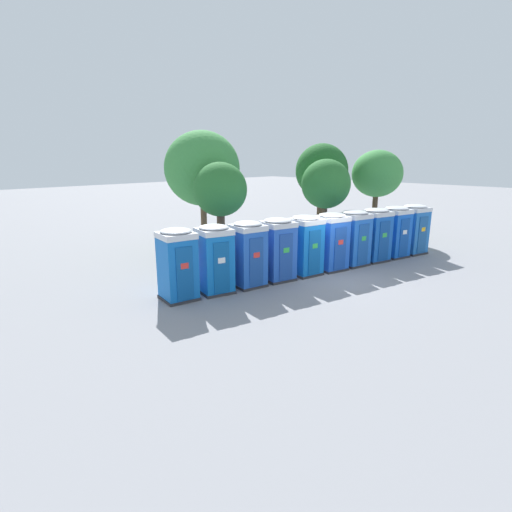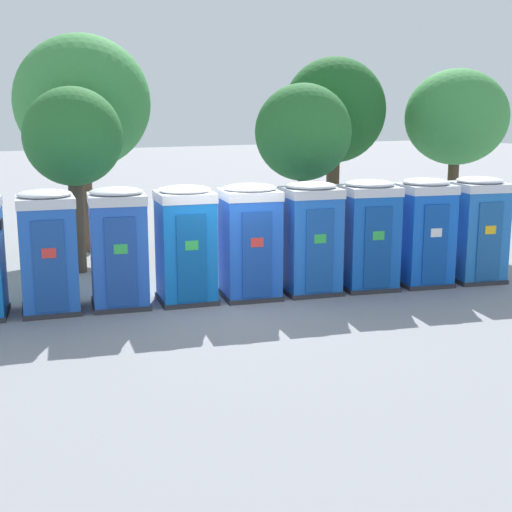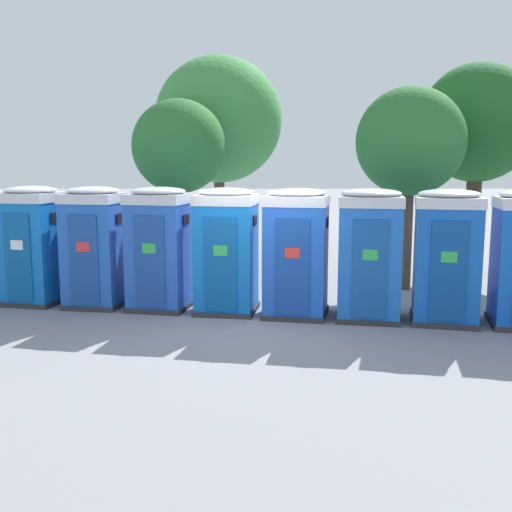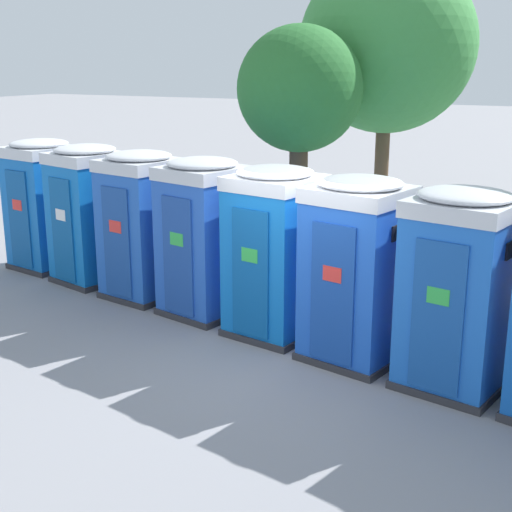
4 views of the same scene
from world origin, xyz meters
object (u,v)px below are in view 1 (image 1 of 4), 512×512
object	(u,v)px
portapotty_1	(215,259)
portapotty_4	(305,245)
portapotty_8	(395,232)
street_tree_4	(202,169)
street_tree_2	(326,184)
portapotty_3	(278,249)
portapotty_5	(331,241)
street_tree_0	(377,174)
portapotty_7	(375,235)
portapotty_6	(354,238)
portapotty_0	(177,264)
street_tree_1	(220,191)
street_tree_3	(322,171)
portapotty_2	(248,254)
portapotty_9	(413,229)

from	to	relation	value
portapotty_1	portapotty_4	distance (m)	4.28
portapotty_8	street_tree_4	bearing A→B (deg)	128.39
street_tree_2	street_tree_4	distance (m)	6.41
portapotty_3	street_tree_4	distance (m)	6.91
portapotty_5	portapotty_8	size ratio (longest dim) A/B	1.00
portapotty_3	street_tree_0	world-z (taller)	street_tree_0
portapotty_7	portapotty_6	bearing A→B (deg)	168.73
portapotty_1	portapotty_5	world-z (taller)	same
street_tree_2	portapotty_6	bearing A→B (deg)	-117.70
portapotty_0	street_tree_1	size ratio (longest dim) A/B	0.54
portapotty_0	portapotty_5	size ratio (longest dim) A/B	1.00
portapotty_6	street_tree_3	bearing A→B (deg)	51.75
street_tree_1	portapotty_6	bearing A→B (deg)	-47.21
portapotty_6	street_tree_1	size ratio (longest dim) A/B	0.54
portapotty_5	portapotty_6	xyz separation A→B (m)	(1.40, -0.26, 0.00)
portapotty_7	portapotty_2	bearing A→B (deg)	168.49
portapotty_5	street_tree_3	size ratio (longest dim) A/B	0.45
portapotty_4	street_tree_3	xyz separation A→B (m)	(6.54, 4.17, 2.76)
portapotty_6	street_tree_3	xyz separation A→B (m)	(3.75, 4.75, 2.76)
portapotty_9	street_tree_0	xyz separation A→B (m)	(2.67, 3.77, 2.57)
street_tree_0	street_tree_4	distance (m)	10.93
street_tree_4	portapotty_5	bearing A→B (deg)	-74.82
portapotty_3	portapotty_8	world-z (taller)	same
portapotty_0	portapotty_1	world-z (taller)	same
portapotty_7	street_tree_4	distance (m)	9.17
portapotty_7	street_tree_0	world-z (taller)	street_tree_0
portapotty_6	street_tree_2	bearing A→B (deg)	62.30
portapotty_8	portapotty_6	bearing A→B (deg)	168.25
portapotty_5	street_tree_4	size ratio (longest dim) A/B	0.41
portapotty_6	street_tree_4	xyz separation A→B (m)	(-3.24, 7.04, 3.01)
portapotty_1	portapotty_0	bearing A→B (deg)	167.29
portapotty_7	street_tree_1	world-z (taller)	street_tree_1
portapotty_3	street_tree_0	distance (m)	11.52
street_tree_1	portapotty_3	bearing A→B (deg)	-90.36
portapotty_9	street_tree_3	world-z (taller)	street_tree_3
portapotty_0	street_tree_2	xyz separation A→B (m)	(9.82, 0.99, 2.21)
portapotty_2	portapotty_7	xyz separation A→B (m)	(6.99, -1.42, -0.00)
portapotty_2	street_tree_1	distance (m)	4.22
portapotty_0	street_tree_3	size ratio (longest dim) A/B	0.45
portapotty_8	street_tree_1	world-z (taller)	street_tree_1
portapotty_6	portapotty_9	size ratio (longest dim) A/B	1.00
street_tree_0	portapotty_3	bearing A→B (deg)	-169.69
portapotty_5	street_tree_0	bearing A→B (deg)	17.69
portapotty_2	portapotty_6	distance (m)	5.71
portapotty_6	street_tree_2	size ratio (longest dim) A/B	0.53
portapotty_7	street_tree_0	distance (m)	6.82
portapotty_0	portapotty_9	xyz separation A→B (m)	(12.57, -2.62, -0.00)
portapotty_1	portapotty_2	world-z (taller)	same
portapotty_6	street_tree_3	size ratio (longest dim) A/B	0.45
portapotty_0	street_tree_2	size ratio (longest dim) A/B	0.53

